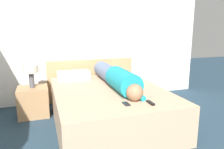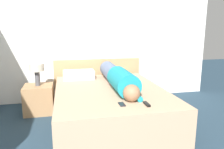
# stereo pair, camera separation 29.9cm
# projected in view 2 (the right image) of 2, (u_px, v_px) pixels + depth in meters

# --- Properties ---
(wall_back) EXTENTS (5.12, 0.06, 2.60)m
(wall_back) POSITION_uv_depth(u_px,v_px,m) (84.00, 33.00, 4.13)
(wall_back) COLOR white
(wall_back) RESTS_ON ground_plane
(bed) EXTENTS (1.55, 2.03, 0.52)m
(bed) POSITION_uv_depth(u_px,v_px,m) (110.00, 106.00, 3.25)
(bed) COLOR tan
(bed) RESTS_ON ground_plane
(headboard) EXTENTS (1.67, 0.04, 0.80)m
(headboard) POSITION_uv_depth(u_px,v_px,m) (98.00, 79.00, 4.30)
(headboard) COLOR tan
(headboard) RESTS_ON ground_plane
(nightstand) EXTENTS (0.47, 0.44, 0.47)m
(nightstand) POSITION_uv_depth(u_px,v_px,m) (39.00, 99.00, 3.64)
(nightstand) COLOR #A37A51
(nightstand) RESTS_ON ground_plane
(table_lamp) EXTENTS (0.23, 0.23, 0.36)m
(table_lamp) POSITION_uv_depth(u_px,v_px,m) (37.00, 69.00, 3.53)
(table_lamp) COLOR #4C4C51
(table_lamp) RESTS_ON nightstand
(person_lying) EXTENTS (0.31, 1.64, 0.31)m
(person_lying) POSITION_uv_depth(u_px,v_px,m) (118.00, 78.00, 3.28)
(person_lying) COLOR #936B4C
(person_lying) RESTS_ON bed
(pillow_near_headboard) EXTENTS (0.53, 0.28, 0.15)m
(pillow_near_headboard) POSITION_uv_depth(u_px,v_px,m) (79.00, 75.00, 3.82)
(pillow_near_headboard) COLOR white
(pillow_near_headboard) RESTS_ON bed
(tv_remote) EXTENTS (0.04, 0.15, 0.02)m
(tv_remote) POSITION_uv_depth(u_px,v_px,m) (147.00, 104.00, 2.53)
(tv_remote) COLOR black
(tv_remote) RESTS_ON bed
(cell_phone) EXTENTS (0.06, 0.13, 0.01)m
(cell_phone) POSITION_uv_depth(u_px,v_px,m) (122.00, 104.00, 2.54)
(cell_phone) COLOR black
(cell_phone) RESTS_ON bed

